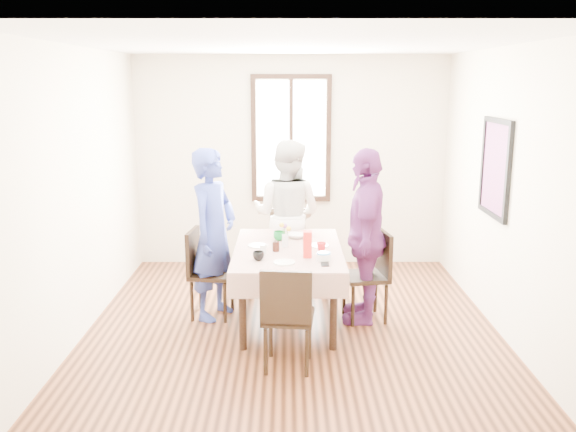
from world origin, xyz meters
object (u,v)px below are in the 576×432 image
object	(u,v)px
chair_left	(212,273)
chair_far	(288,250)
chair_near	(288,316)
person_left	(213,234)
dining_table	(288,285)
chair_right	(365,276)
person_far	(288,216)
person_right	(364,236)

from	to	relation	value
chair_left	chair_far	xyz separation A→B (m)	(0.78, 0.87, 0.00)
chair_left	chair_near	size ratio (longest dim) A/B	1.00
chair_left	person_left	world-z (taller)	person_left
dining_table	chair_far	world-z (taller)	chair_far
dining_table	person_left	bearing A→B (deg)	169.74
chair_far	person_left	bearing A→B (deg)	48.11
chair_left	chair_far	world-z (taller)	same
chair_right	person_far	xyz separation A→B (m)	(-0.78, 0.94, 0.41)
chair_far	person_right	xyz separation A→B (m)	(0.76, -0.96, 0.42)
person_left	person_far	bearing A→B (deg)	-17.25
chair_right	person_right	distance (m)	0.42
chair_right	chair_near	xyz separation A→B (m)	(-0.78, -1.05, 0.00)
chair_right	person_left	size ratio (longest dim) A/B	0.52
chair_right	chair_near	bearing A→B (deg)	134.15
dining_table	person_far	xyz separation A→B (m)	(0.00, 0.99, 0.49)
chair_far	person_left	world-z (taller)	person_left
chair_near	person_right	xyz separation A→B (m)	(0.76, 1.05, 0.42)
dining_table	chair_near	xyz separation A→B (m)	(0.00, -1.01, 0.08)
person_left	chair_far	bearing A→B (deg)	-16.64
chair_far	person_far	xyz separation A→B (m)	(0.00, -0.02, 0.41)
dining_table	chair_left	size ratio (longest dim) A/B	1.61
chair_left	person_far	xyz separation A→B (m)	(0.78, 0.85, 0.41)
chair_near	person_left	bearing A→B (deg)	129.27
chair_near	person_right	distance (m)	1.36
person_left	person_far	world-z (taller)	same
chair_left	person_left	size ratio (longest dim) A/B	0.52
dining_table	person_right	world-z (taller)	person_right
dining_table	person_left	distance (m)	0.92
dining_table	chair_far	bearing A→B (deg)	90.00
chair_right	person_right	xyz separation A→B (m)	(-0.02, 0.00, 0.42)
chair_right	person_right	size ratio (longest dim) A/B	0.52
chair_left	chair_right	bearing A→B (deg)	93.47
chair_left	person_right	bearing A→B (deg)	93.42
chair_far	dining_table	bearing A→B (deg)	89.21
chair_left	person_right	world-z (taller)	person_right
person_left	person_right	bearing A→B (deg)	-68.99
dining_table	chair_left	bearing A→B (deg)	170.01
person_far	person_left	bearing A→B (deg)	69.85
person_left	person_right	size ratio (longest dim) A/B	0.99
chair_far	chair_right	bearing A→B (deg)	128.26
chair_far	person_far	bearing A→B (deg)	89.21
person_right	person_far	bearing A→B (deg)	-132.88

